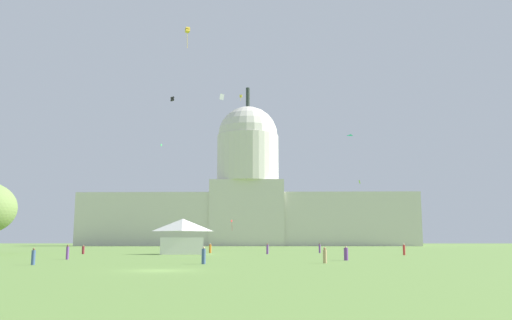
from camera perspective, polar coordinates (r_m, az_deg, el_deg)
ground_plane at (r=39.97m, az=-10.43°, el=-11.74°), size 800.00×800.00×0.00m
capitol_building at (r=229.14m, az=-0.91°, el=-4.18°), size 143.94×26.98×70.24m
event_tent at (r=87.38m, az=-7.99°, el=-8.21°), size 7.71×5.73×5.76m
person_purple_front_right at (r=96.25m, az=6.93°, el=-9.51°), size 0.45×0.45×1.75m
person_purple_front_left at (r=87.66m, az=1.25°, el=-9.65°), size 0.50×0.50×1.76m
person_denim_front_center at (r=50.55m, az=-5.71°, el=-10.34°), size 0.45×0.45×1.64m
person_purple_aisle_center at (r=66.40m, az=-19.79°, el=-9.43°), size 0.43×0.43×1.74m
person_purple_near_tree_west at (r=60.45m, az=9.75°, el=-10.02°), size 0.57×0.57×1.60m
person_red_mid_center at (r=84.34m, az=15.78°, el=-9.36°), size 0.44×0.44×1.76m
person_denim_back_center at (r=52.60m, az=-23.03°, el=-9.68°), size 0.46×0.46×1.53m
person_orange_near_tree_east at (r=96.27m, az=-5.00°, el=-9.56°), size 0.60×0.60×1.73m
person_tan_back_left at (r=52.59m, az=7.49°, el=-10.29°), size 0.51×0.51×1.55m
person_maroon_back_right at (r=92.10m, az=-18.26°, el=-9.27°), size 0.54×0.54×1.48m
kite_red_low at (r=205.83m, az=-2.65°, el=-6.84°), size 0.55×0.63×4.17m
kite_green_mid at (r=169.20m, az=-10.25°, el=1.61°), size 0.36×0.62×0.79m
kite_cyan_mid at (r=111.10m, az=10.28°, el=2.60°), size 1.23×0.94×0.31m
kite_lime_mid at (r=169.51m, az=11.18°, el=-2.35°), size 0.49×0.60×1.22m
kite_white_high at (r=127.61m, az=-3.73°, el=6.86°), size 1.19×0.44×1.60m
kite_black_high at (r=175.43m, az=-9.08°, el=6.57°), size 1.43×1.36×1.55m
kite_yellow_high at (r=201.96m, az=-1.66°, el=6.95°), size 0.97×1.03×2.56m
kite_gold_high at (r=86.58m, az=-7.45°, el=13.77°), size 0.87×0.89×3.42m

